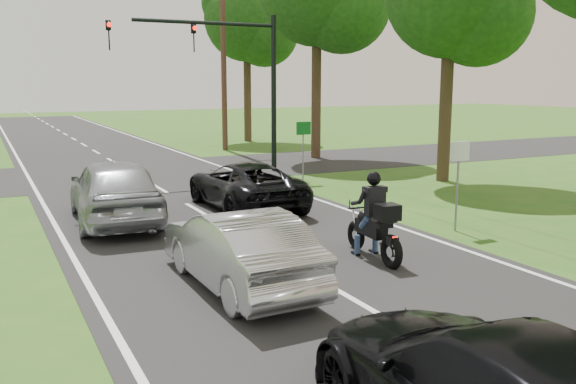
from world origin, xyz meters
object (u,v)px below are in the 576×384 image
(motorcycle_rider, at_px, (375,225))
(silver_suv, at_px, (115,190))
(silver_sedan, at_px, (239,249))
(traffic_signal, at_px, (229,64))
(dark_suv, at_px, (245,185))
(sign_white, at_px, (459,164))
(utility_pole_far, at_px, (223,50))
(sign_green, at_px, (303,137))

(motorcycle_rider, xyz_separation_m, silver_suv, (-3.94, 5.57, 0.14))
(silver_sedan, height_order, traffic_signal, traffic_signal)
(dark_suv, height_order, silver_sedan, silver_sedan)
(dark_suv, height_order, traffic_signal, traffic_signal)
(silver_sedan, relative_size, sign_white, 1.92)
(silver_sedan, relative_size, utility_pole_far, 0.41)
(traffic_signal, bearing_deg, silver_suv, -130.91)
(utility_pole_far, bearing_deg, silver_sedan, -110.40)
(silver_suv, bearing_deg, sign_green, -149.98)
(sign_green, bearing_deg, traffic_signal, 117.38)
(silver_suv, distance_m, traffic_signal, 9.21)
(motorcycle_rider, xyz_separation_m, silver_sedan, (-3.04, -0.35, -0.02))
(utility_pole_far, bearing_deg, sign_white, -94.51)
(motorcycle_rider, relative_size, silver_sedan, 0.51)
(motorcycle_rider, relative_size, sign_white, 0.97)
(dark_suv, relative_size, silver_sedan, 1.13)
(dark_suv, xyz_separation_m, utility_pole_far, (4.90, 14.27, 4.43))
(silver_sedan, height_order, sign_white, sign_white)
(dark_suv, height_order, utility_pole_far, utility_pole_far)
(motorcycle_rider, bearing_deg, utility_pole_far, 82.27)
(silver_sedan, xyz_separation_m, sign_green, (6.29, 9.40, 0.91))
(silver_sedan, distance_m, sign_white, 6.32)
(traffic_signal, height_order, sign_green, traffic_signal)
(silver_sedan, relative_size, traffic_signal, 0.64)
(motorcycle_rider, distance_m, traffic_signal, 12.66)
(dark_suv, bearing_deg, motorcycle_rider, 93.62)
(traffic_signal, height_order, utility_pole_far, utility_pole_far)
(dark_suv, relative_size, traffic_signal, 0.72)
(silver_sedan, xyz_separation_m, sign_white, (6.09, 1.40, 0.91))
(dark_suv, height_order, silver_suv, silver_suv)
(traffic_signal, distance_m, utility_pole_far, 8.55)
(dark_suv, bearing_deg, sign_green, -137.75)
(traffic_signal, xyz_separation_m, utility_pole_far, (2.86, 8.00, 0.95))
(motorcycle_rider, bearing_deg, sign_white, 23.99)
(dark_suv, bearing_deg, silver_suv, 3.84)
(utility_pole_far, relative_size, sign_green, 4.71)
(silver_sedan, xyz_separation_m, silver_suv, (-0.90, 5.92, 0.15))
(dark_suv, relative_size, sign_white, 2.18)
(silver_suv, bearing_deg, traffic_signal, -126.71)
(motorcycle_rider, height_order, dark_suv, motorcycle_rider)
(dark_suv, bearing_deg, traffic_signal, -107.84)
(silver_sedan, bearing_deg, motorcycle_rider, -174.51)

